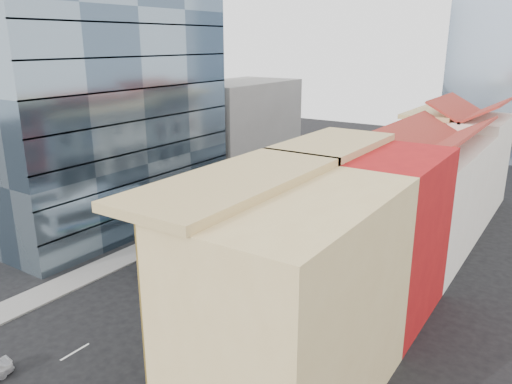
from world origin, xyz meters
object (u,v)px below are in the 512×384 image
Objects in this scene: shophouse_tan at (295,304)px; office_tower at (102,85)px; bus_right at (254,277)px; bus_left_near at (208,242)px; bus_left_far at (186,234)px.

shophouse_tan is 35.19m from office_tower.
shophouse_tan is at bearing -60.23° from bus_right.
bus_left_near is 0.98× the size of bus_right.
bus_left_far is at bearing -8.00° from office_tower.
office_tower is 26.69m from bus_right.
bus_right is (22.50, -5.23, -13.37)m from office_tower.
bus_left_near is (-16.06, 12.38, -4.40)m from shophouse_tan.
office_tower is 18.11m from bus_left_far.
shophouse_tan is at bearing -15.82° from bus_left_near.
bus_left_far is (12.32, -1.73, -13.16)m from office_tower.
bus_right reaches higher than bus_left_near.
bus_left_far is 1.13× the size of bus_right.
shophouse_tan is 22.73m from bus_left_far.
bus_left_far is at bearing 146.70° from bus_right.
office_tower is 20.13m from bus_left_near.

